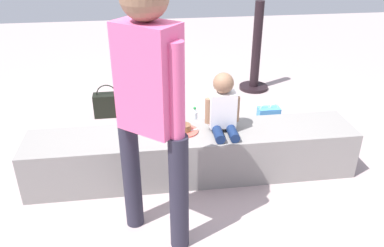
% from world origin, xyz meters
% --- Properties ---
extents(ground_plane, '(12.00, 12.00, 0.00)m').
position_xyz_m(ground_plane, '(0.00, 0.00, 0.00)').
color(ground_plane, '#A99595').
extents(concrete_ledge, '(2.65, 0.47, 0.40)m').
position_xyz_m(concrete_ledge, '(0.00, 0.00, 0.20)').
color(concrete_ledge, gray).
rests_on(concrete_ledge, ground_plane).
extents(child_seated, '(0.28, 0.32, 0.48)m').
position_xyz_m(child_seated, '(0.24, 0.00, 0.61)').
color(child_seated, '#13254E').
rests_on(child_seated, concrete_ledge).
extents(adult_standing, '(0.41, 0.38, 1.69)m').
position_xyz_m(adult_standing, '(-0.34, -0.66, 1.02)').
color(adult_standing, '#262432').
rests_on(adult_standing, ground_plane).
extents(cake_plate, '(0.22, 0.22, 0.07)m').
position_xyz_m(cake_plate, '(-0.07, 0.03, 0.42)').
color(cake_plate, '#E0594C').
rests_on(cake_plate, concrete_ledge).
extents(gift_bag, '(0.21, 0.11, 0.35)m').
position_xyz_m(gift_bag, '(0.82, 0.55, 0.16)').
color(gift_bag, '#4C99E0').
rests_on(gift_bag, ground_plane).
extents(railing_post, '(0.36, 0.36, 1.09)m').
position_xyz_m(railing_post, '(1.03, 1.78, 0.41)').
color(railing_post, black).
rests_on(railing_post, ground_plane).
extents(water_bottle_near_gift, '(0.06, 0.06, 0.24)m').
position_xyz_m(water_bottle_near_gift, '(0.13, 0.82, 0.11)').
color(water_bottle_near_gift, silver).
rests_on(water_bottle_near_gift, ground_plane).
extents(party_cup_red, '(0.09, 0.09, 0.12)m').
position_xyz_m(party_cup_red, '(0.25, 0.42, 0.06)').
color(party_cup_red, red).
rests_on(party_cup_red, ground_plane).
extents(handbag_black_leather, '(0.29, 0.15, 0.36)m').
position_xyz_m(handbag_black_leather, '(-0.77, 1.24, 0.13)').
color(handbag_black_leather, black).
rests_on(handbag_black_leather, ground_plane).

